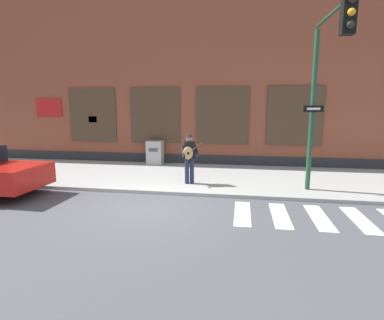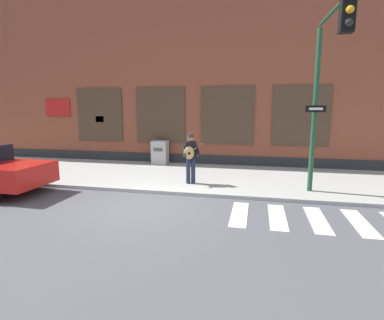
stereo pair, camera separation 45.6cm
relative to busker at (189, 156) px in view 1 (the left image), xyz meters
name	(u,v)px [view 1 (the left image)]	position (x,y,z in m)	size (l,w,h in m)	color
ground_plane	(148,207)	(-0.74, -2.41, -1.11)	(160.00, 160.00, 0.00)	#4C4C51
sidewalk	(177,176)	(-0.74, 1.35, -1.05)	(28.00, 5.04, 0.11)	#9E9E99
building_backdrop	(195,73)	(-0.74, 5.87, 3.43)	(28.00, 4.06, 9.08)	brown
crosswalk	(339,219)	(4.25, -2.47, -1.10)	(5.20, 1.90, 0.01)	silver
busker	(189,156)	(0.00, 0.00, 0.00)	(0.79, 0.67, 1.74)	#1E233D
traffic_light	(325,74)	(4.00, -1.10, 2.54)	(0.60, 2.68, 5.14)	#1E472D
utility_box	(155,153)	(-2.25, 3.42, -0.44)	(0.73, 0.60, 1.10)	#ADADA8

